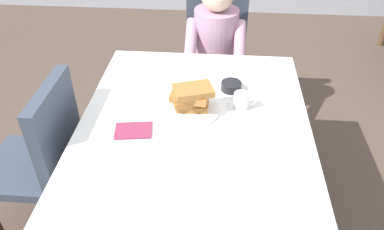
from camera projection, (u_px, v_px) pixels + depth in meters
The scene contains 13 objects.
ground_plane at pixel (193, 228), 2.24m from camera, with size 14.00×14.00×0.00m, color brown.
dining_table_main at pixel (193, 144), 1.85m from camera, with size 1.12×1.52×0.74m.
chair_diner at pixel (215, 53), 2.85m from camera, with size 0.44×0.45×0.93m.
diner_person at pixel (215, 46), 2.65m from camera, with size 0.40×0.43×1.12m.
chair_left_side at pixel (44, 153), 1.97m from camera, with size 0.45×0.44×0.93m.
plate_breakfast at pixel (192, 109), 1.91m from camera, with size 0.28×0.28×0.02m, color white.
breakfast_stack at pixel (191, 97), 1.86m from camera, with size 0.22×0.18×0.13m.
cup_coffee at pixel (242, 101), 1.91m from camera, with size 0.11×0.08×0.08m.
bowl_butter at pixel (231, 86), 2.06m from camera, with size 0.11×0.11×0.04m, color black.
fork_left_of_plate at pixel (153, 111), 1.91m from camera, with size 0.18×0.01×0.01m, color silver.
knife_right_of_plate at pixel (230, 115), 1.89m from camera, with size 0.20×0.01×0.01m, color silver.
spoon_near_edge at pixel (193, 149), 1.68m from camera, with size 0.15×0.01×0.01m, color silver.
napkin_folded at pixel (133, 131), 1.78m from camera, with size 0.17×0.12×0.01m, color #8C2D4C.
Camera 1 is at (0.11, -1.40, 1.87)m, focal length 36.02 mm.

